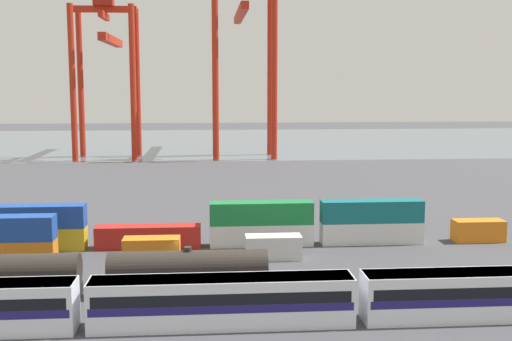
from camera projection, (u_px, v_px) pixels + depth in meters
name	position (u px, v px, depth m)	size (l,w,h in m)	color
ground_plane	(194.00, 197.00, 107.32)	(420.00, 420.00, 0.00)	#424247
harbour_water	(200.00, 142.00, 211.77)	(400.00, 110.00, 0.01)	slate
passenger_train	(222.00, 299.00, 49.96)	(63.72, 3.14, 3.90)	silver
shipping_container_1	(27.00, 252.00, 67.31)	(6.04, 2.44, 2.60)	orange
shipping_container_2	(25.00, 228.00, 66.97)	(6.04, 2.44, 2.60)	#1C4299
shipping_container_3	(152.00, 250.00, 68.32)	(6.04, 2.44, 2.60)	orange
shipping_container_4	(273.00, 247.00, 69.33)	(6.04, 2.44, 2.60)	silver
shipping_container_6	(32.00, 239.00, 73.13)	(12.10, 2.44, 2.60)	gold
shipping_container_7	(31.00, 216.00, 72.78)	(12.10, 2.44, 2.60)	#1C4299
shipping_container_8	(148.00, 237.00, 74.14)	(12.10, 2.44, 2.60)	#AD211C
shipping_container_9	(261.00, 235.00, 75.16)	(12.10, 2.44, 2.60)	silver
shipping_container_10	(261.00, 213.00, 74.81)	(12.10, 2.44, 2.60)	#197538
shipping_container_11	(371.00, 233.00, 76.17)	(12.10, 2.44, 2.60)	silver
shipping_container_12	(372.00, 211.00, 75.82)	(12.10, 2.44, 2.60)	#146066
shipping_container_13	(478.00, 231.00, 77.18)	(6.04, 2.44, 2.60)	orange
gantry_crane_west	(107.00, 58.00, 163.44)	(16.22, 33.30, 41.44)	red
gantry_crane_central	(243.00, 39.00, 166.11)	(16.28, 39.98, 49.85)	red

